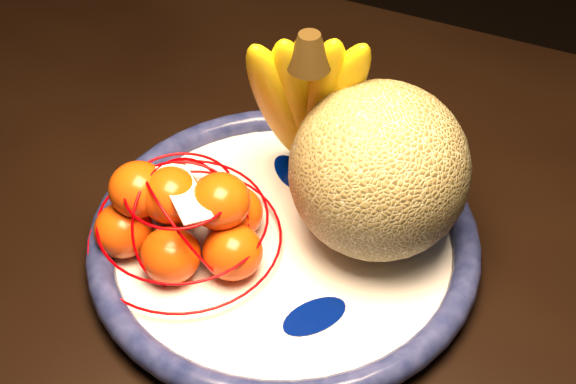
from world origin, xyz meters
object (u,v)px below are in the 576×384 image
at_px(dining_table, 167,284).
at_px(mandarin_bag, 183,218).
at_px(banana_bunch, 306,96).
at_px(cantaloupe, 379,171).
at_px(fruit_bowl, 284,239).

bearing_deg(dining_table, mandarin_bag, -19.89).
bearing_deg(banana_bunch, cantaloupe, -48.92).
distance_m(fruit_bowl, cantaloupe, 0.12).
xyz_separation_m(banana_bunch, mandarin_bag, (-0.07, -0.13, -0.07)).
xyz_separation_m(cantaloupe, mandarin_bag, (-0.16, -0.09, -0.04)).
bearing_deg(mandarin_bag, fruit_bowl, 28.70).
bearing_deg(fruit_bowl, mandarin_bag, -151.30).
height_order(fruit_bowl, mandarin_bag, mandarin_bag).
bearing_deg(dining_table, banana_bunch, 45.26).
bearing_deg(mandarin_bag, dining_table, 159.61).
relative_size(dining_table, mandarin_bag, 8.60).
xyz_separation_m(dining_table, fruit_bowl, (0.13, 0.03, 0.10)).
distance_m(fruit_bowl, banana_bunch, 0.14).
bearing_deg(cantaloupe, mandarin_bag, -150.73).
height_order(dining_table, banana_bunch, banana_bunch).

